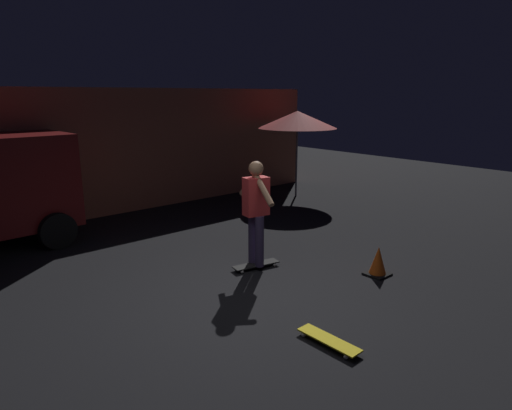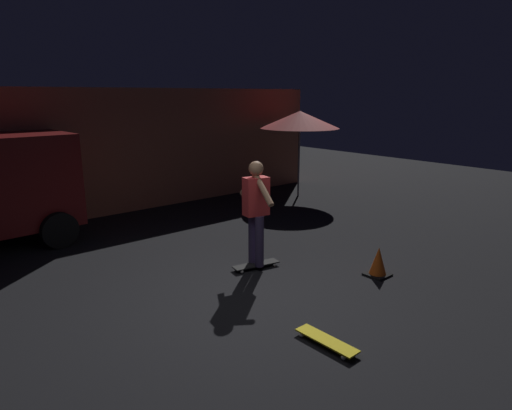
% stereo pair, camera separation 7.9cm
% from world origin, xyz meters
% --- Properties ---
extents(ground_plane, '(28.00, 28.00, 0.00)m').
position_xyz_m(ground_plane, '(0.00, 0.00, 0.00)').
color(ground_plane, black).
extents(low_building, '(13.05, 4.14, 2.87)m').
position_xyz_m(low_building, '(0.20, 7.62, 1.44)').
color(low_building, '#B76B4C').
rests_on(low_building, ground_plane).
extents(patio_umbrella, '(2.10, 2.10, 2.30)m').
position_xyz_m(patio_umbrella, '(5.30, 4.16, 2.07)').
color(patio_umbrella, slate).
rests_on(patio_umbrella, ground_plane).
extents(skateboard_ridden, '(0.80, 0.35, 0.07)m').
position_xyz_m(skateboard_ridden, '(1.04, 0.91, 0.06)').
color(skateboard_ridden, black).
rests_on(skateboard_ridden, ground_plane).
extents(skateboard_spare, '(0.24, 0.78, 0.07)m').
position_xyz_m(skateboard_spare, '(0.18, -1.33, 0.06)').
color(skateboard_spare, gold).
rests_on(skateboard_spare, ground_plane).
extents(skater, '(0.42, 0.98, 1.67)m').
position_xyz_m(skater, '(1.04, 0.91, 1.04)').
color(skater, '#382D4C').
rests_on(skater, skateboard_ridden).
extents(traffic_cone, '(0.34, 0.34, 0.46)m').
position_xyz_m(traffic_cone, '(2.28, -0.53, 0.21)').
color(traffic_cone, black).
rests_on(traffic_cone, ground_plane).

